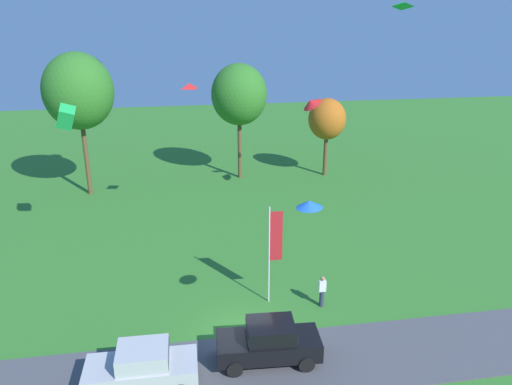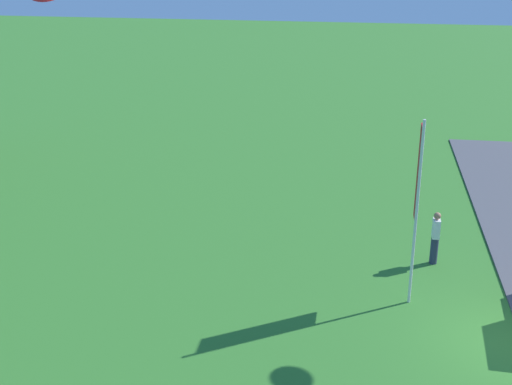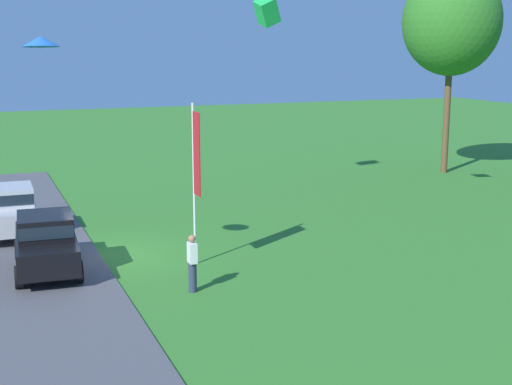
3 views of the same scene
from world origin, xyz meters
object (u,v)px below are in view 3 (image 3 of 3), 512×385
object	(u,v)px
person_watching_sky	(192,263)
kite_box_topmost	(267,11)
tree_right_of_center	(452,22)
kite_delta_near_flag	(41,41)
flag_banner	(196,165)
car_sedan_near_entrance	(46,241)
car_sedan_by_flagpole	(11,208)

from	to	relation	value
person_watching_sky	kite_box_topmost	bearing A→B (deg)	149.02
tree_right_of_center	kite_delta_near_flag	bearing A→B (deg)	-62.04
tree_right_of_center	kite_box_topmost	size ratio (longest dim) A/B	9.80
tree_right_of_center	flag_banner	distance (m)	22.26
person_watching_sky	kite_delta_near_flag	size ratio (longest dim) A/B	1.64
person_watching_sky	flag_banner	bearing A→B (deg)	159.62
kite_delta_near_flag	kite_box_topmost	size ratio (longest dim) A/B	0.90
car_sedan_near_entrance	tree_right_of_center	distance (m)	26.25
flag_banner	car_sedan_by_flagpole	bearing A→B (deg)	-139.72
car_sedan_by_flagpole	person_watching_sky	xyz separation A→B (m)	(8.70, 4.51, -0.16)
car_sedan_by_flagpole	kite_delta_near_flag	xyz separation A→B (m)	(6.79, 0.82, 6.12)
car_sedan_by_flagpole	person_watching_sky	bearing A→B (deg)	27.39
car_sedan_near_entrance	flag_banner	world-z (taller)	flag_banner
tree_right_of_center	flag_banner	bearing A→B (deg)	-57.41
car_sedan_by_flagpole	car_sedan_near_entrance	bearing A→B (deg)	8.29
person_watching_sky	kite_delta_near_flag	bearing A→B (deg)	-117.35
car_sedan_near_entrance	kite_delta_near_flag	bearing A→B (deg)	1.99
car_sedan_by_flagpole	kite_box_topmost	distance (m)	14.97
tree_right_of_center	kite_box_topmost	xyz separation A→B (m)	(1.20, -11.44, 0.30)
kite_delta_near_flag	flag_banner	bearing A→B (deg)	95.53
car_sedan_near_entrance	kite_box_topmost	distance (m)	16.64
tree_right_of_center	flag_banner	xyz separation A→B (m)	(11.68, -18.27, -5.00)
car_sedan_by_flagpole	car_sedan_near_entrance	world-z (taller)	same
tree_right_of_center	person_watching_sky	bearing A→B (deg)	-53.77
car_sedan_by_flagpole	tree_right_of_center	bearing A→B (deg)	102.71
kite_delta_near_flag	tree_right_of_center	bearing A→B (deg)	117.96
flag_banner	kite_box_topmost	world-z (taller)	kite_box_topmost
person_watching_sky	car_sedan_near_entrance	bearing A→B (deg)	-132.65
car_sedan_near_entrance	person_watching_sky	bearing A→B (deg)	47.35
flag_banner	kite_box_topmost	bearing A→B (deg)	146.90
person_watching_sky	kite_delta_near_flag	distance (m)	7.53
kite_delta_near_flag	person_watching_sky	bearing A→B (deg)	62.65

